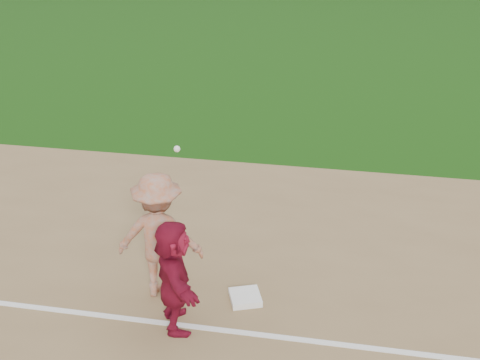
# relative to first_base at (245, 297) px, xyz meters

# --- Properties ---
(ground) EXTENTS (160.00, 160.00, 0.00)m
(ground) POSITION_rel_first_base_xyz_m (-0.37, 0.05, -0.07)
(ground) COLOR #16430D
(ground) RESTS_ON ground
(foul_line) EXTENTS (60.00, 0.10, 0.01)m
(foul_line) POSITION_rel_first_base_xyz_m (-0.37, -0.75, -0.05)
(foul_line) COLOR white
(foul_line) RESTS_ON infield_dirt
(first_base) EXTENTS (0.58, 0.58, 0.10)m
(first_base) POSITION_rel_first_base_xyz_m (0.00, 0.00, 0.00)
(first_base) COLOR white
(first_base) RESTS_ON infield_dirt
(base_runner) EXTENTS (1.07, 1.65, 1.70)m
(base_runner) POSITION_rel_first_base_xyz_m (-0.88, -0.74, 0.80)
(base_runner) COLOR maroon
(base_runner) RESTS_ON infield_dirt
(first_base_play) EXTENTS (1.37, 0.86, 2.51)m
(first_base_play) POSITION_rel_first_base_xyz_m (-1.31, -0.02, 0.96)
(first_base_play) COLOR gray
(first_base_play) RESTS_ON infield_dirt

